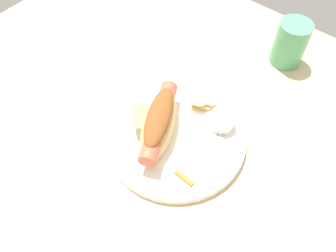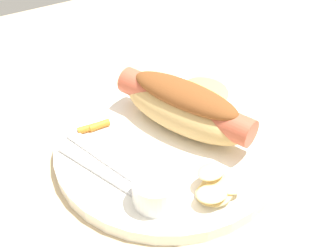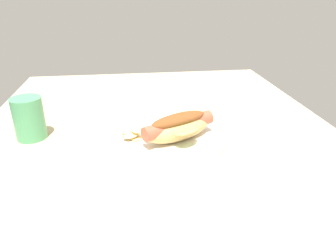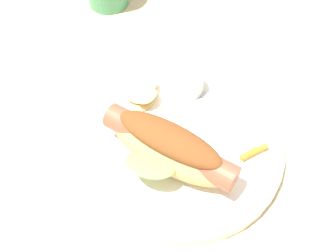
{
  "view_description": "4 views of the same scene",
  "coord_description": "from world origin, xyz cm",
  "px_view_note": "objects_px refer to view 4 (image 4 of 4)",
  "views": [
    {
      "loc": [
        21.03,
        -31.56,
        55.65
      ],
      "look_at": [
        -1.62,
        -3.82,
        5.65
      ],
      "focal_mm": 37.18,
      "sensor_mm": 36.0,
      "label": 1
    },
    {
      "loc": [
        18.37,
        34.0,
        39.65
      ],
      "look_at": [
        -0.3,
        -1.17,
        5.22
      ],
      "focal_mm": 51.76,
      "sensor_mm": 36.0,
      "label": 2
    },
    {
      "loc": [
        -66.71,
        6.76,
        34.01
      ],
      "look_at": [
        -1.55,
        -1.62,
        4.0
      ],
      "focal_mm": 33.86,
      "sensor_mm": 36.0,
      "label": 3
    },
    {
      "loc": [
        -17.77,
        -26.11,
        45.91
      ],
      "look_at": [
        -1.93,
        -0.34,
        3.69
      ],
      "focal_mm": 43.65,
      "sensor_mm": 36.0,
      "label": 4
    }
  ],
  "objects_px": {
    "fork": "(225,106)",
    "knife": "(227,119)",
    "carrot_garnish": "(252,153)",
    "sauce_ramekin": "(187,83)",
    "chips_pile": "(143,94)",
    "plate": "(182,146)",
    "hot_dog": "(169,147)"
  },
  "relations": [
    {
      "from": "hot_dog",
      "to": "sauce_ramekin",
      "type": "height_order",
      "value": "hot_dog"
    },
    {
      "from": "chips_pile",
      "to": "fork",
      "type": "bearing_deg",
      "value": -38.86
    },
    {
      "from": "sauce_ramekin",
      "to": "knife",
      "type": "distance_m",
      "value": 0.08
    },
    {
      "from": "plate",
      "to": "sauce_ramekin",
      "type": "bearing_deg",
      "value": 53.49
    },
    {
      "from": "fork",
      "to": "carrot_garnish",
      "type": "height_order",
      "value": "carrot_garnish"
    },
    {
      "from": "plate",
      "to": "hot_dog",
      "type": "bearing_deg",
      "value": -153.76
    },
    {
      "from": "knife",
      "to": "sauce_ramekin",
      "type": "bearing_deg",
      "value": -6.08
    },
    {
      "from": "sauce_ramekin",
      "to": "fork",
      "type": "bearing_deg",
      "value": -60.77
    },
    {
      "from": "sauce_ramekin",
      "to": "carrot_garnish",
      "type": "bearing_deg",
      "value": -84.69
    },
    {
      "from": "sauce_ramekin",
      "to": "chips_pile",
      "type": "height_order",
      "value": "sauce_ramekin"
    },
    {
      "from": "plate",
      "to": "chips_pile",
      "type": "relative_size",
      "value": 4.44
    },
    {
      "from": "hot_dog",
      "to": "carrot_garnish",
      "type": "bearing_deg",
      "value": -143.07
    },
    {
      "from": "knife",
      "to": "chips_pile",
      "type": "bearing_deg",
      "value": 20.18
    },
    {
      "from": "chips_pile",
      "to": "carrot_garnish",
      "type": "bearing_deg",
      "value": -64.81
    },
    {
      "from": "knife",
      "to": "carrot_garnish",
      "type": "relative_size",
      "value": 3.53
    },
    {
      "from": "sauce_ramekin",
      "to": "plate",
      "type": "bearing_deg",
      "value": -126.51
    },
    {
      "from": "knife",
      "to": "carrot_garnish",
      "type": "height_order",
      "value": "carrot_garnish"
    },
    {
      "from": "hot_dog",
      "to": "carrot_garnish",
      "type": "distance_m",
      "value": 0.11
    },
    {
      "from": "plate",
      "to": "sauce_ramekin",
      "type": "relative_size",
      "value": 5.66
    },
    {
      "from": "fork",
      "to": "knife",
      "type": "height_order",
      "value": "same"
    },
    {
      "from": "knife",
      "to": "chips_pile",
      "type": "distance_m",
      "value": 0.12
    },
    {
      "from": "chips_pile",
      "to": "carrot_garnish",
      "type": "height_order",
      "value": "chips_pile"
    },
    {
      "from": "fork",
      "to": "knife",
      "type": "relative_size",
      "value": 1.04
    },
    {
      "from": "plate",
      "to": "knife",
      "type": "relative_size",
      "value": 1.91
    },
    {
      "from": "fork",
      "to": "knife",
      "type": "bearing_deg",
      "value": 125.13
    },
    {
      "from": "knife",
      "to": "carrot_garnish",
      "type": "xyz_separation_m",
      "value": [
        -0.01,
        -0.06,
        0.0
      ]
    },
    {
      "from": "hot_dog",
      "to": "knife",
      "type": "bearing_deg",
      "value": -108.36
    },
    {
      "from": "hot_dog",
      "to": "plate",
      "type": "bearing_deg",
      "value": -90.16
    },
    {
      "from": "chips_pile",
      "to": "knife",
      "type": "bearing_deg",
      "value": -49.42
    },
    {
      "from": "sauce_ramekin",
      "to": "chips_pile",
      "type": "bearing_deg",
      "value": 162.52
    },
    {
      "from": "fork",
      "to": "chips_pile",
      "type": "distance_m",
      "value": 0.11
    },
    {
      "from": "carrot_garnish",
      "to": "sauce_ramekin",
      "type": "bearing_deg",
      "value": 95.31
    }
  ]
}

